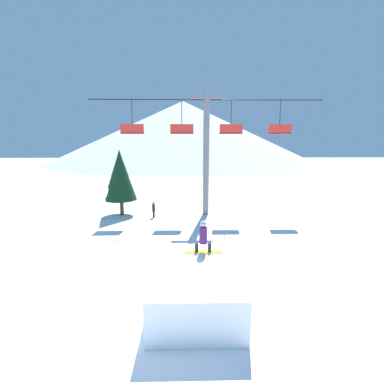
# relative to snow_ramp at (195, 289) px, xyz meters

# --- Properties ---
(ground_plane) EXTENTS (220.00, 220.00, 0.00)m
(ground_plane) POSITION_rel_snow_ramp_xyz_m (-1.38, -0.96, -0.72)
(ground_plane) COLOR white
(mountain_ridge) EXTENTS (83.71, 83.71, 19.72)m
(mountain_ridge) POSITION_rel_snow_ramp_xyz_m (-1.38, 79.08, 9.14)
(mountain_ridge) COLOR silver
(mountain_ridge) RESTS_ON ground_plane
(snow_ramp) EXTENTS (2.96, 3.79, 1.44)m
(snow_ramp) POSITION_rel_snow_ramp_xyz_m (0.00, 0.00, 0.00)
(snow_ramp) COLOR white
(snow_ramp) RESTS_ON ground_plane
(snowboarder) EXTENTS (1.48, 0.31, 1.30)m
(snowboarder) POSITION_rel_snow_ramp_xyz_m (0.36, 1.42, 1.36)
(snowboarder) COLOR yellow
(snowboarder) RESTS_ON snow_ramp
(chairlift) EXTENTS (18.08, 0.49, 9.47)m
(chairlift) POSITION_rel_snow_ramp_xyz_m (1.30, 12.45, 4.80)
(chairlift) COLOR slate
(chairlift) RESTS_ON ground_plane
(pine_tree_near) EXTENTS (2.49, 2.49, 5.31)m
(pine_tree_near) POSITION_rel_snow_ramp_xyz_m (-5.57, 12.34, 2.55)
(pine_tree_near) COLOR #4C3823
(pine_tree_near) RESTS_ON ground_plane
(pine_tree_far) EXTENTS (2.74, 2.74, 4.88)m
(pine_tree_far) POSITION_rel_snow_ramp_xyz_m (-7.69, 20.36, 2.20)
(pine_tree_far) COLOR #4C3823
(pine_tree_far) RESTS_ON ground_plane
(distant_skier) EXTENTS (0.24, 0.24, 1.23)m
(distant_skier) POSITION_rel_snow_ramp_xyz_m (-2.88, 11.58, -0.06)
(distant_skier) COLOR black
(distant_skier) RESTS_ON ground_plane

